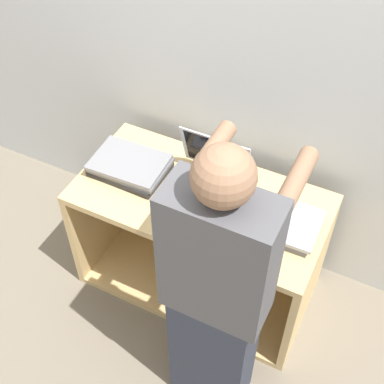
# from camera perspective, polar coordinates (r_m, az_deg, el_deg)

# --- Properties ---
(ground_plane) EXTENTS (12.00, 12.00, 0.00)m
(ground_plane) POSITION_cam_1_polar(r_m,az_deg,el_deg) (2.94, -1.93, -13.78)
(ground_plane) COLOR #756B5B
(wall_back) EXTENTS (8.00, 0.05, 2.40)m
(wall_back) POSITION_cam_1_polar(r_m,az_deg,el_deg) (2.50, 5.31, 13.73)
(wall_back) COLOR silver
(wall_back) RESTS_ON ground_plane
(cart) EXTENTS (1.21, 0.62, 0.70)m
(cart) POSITION_cam_1_polar(r_m,az_deg,el_deg) (2.84, 1.46, -4.33)
(cart) COLOR tan
(cart) RESTS_ON ground_plane
(laptop_open) EXTENTS (0.35, 0.33, 0.27)m
(laptop_open) POSITION_cam_1_polar(r_m,az_deg,el_deg) (2.53, 1.48, 1.16)
(laptop_open) COLOR #B7B7BC
(laptop_open) RESTS_ON cart
(laptop_stack_left) EXTENTS (0.37, 0.27, 0.08)m
(laptop_stack_left) POSITION_cam_1_polar(r_m,az_deg,el_deg) (2.64, -6.62, 2.77)
(laptop_stack_left) COLOR #232326
(laptop_stack_left) RESTS_ON cart
(laptop_stack_right) EXTENTS (0.38, 0.27, 0.06)m
(laptop_stack_right) POSITION_cam_1_polar(r_m,az_deg,el_deg) (2.43, 9.12, -3.05)
(laptop_stack_right) COLOR slate
(laptop_stack_right) RESTS_ON cart
(person) EXTENTS (0.40, 0.52, 1.55)m
(person) POSITION_cam_1_polar(r_m,az_deg,el_deg) (2.10, 2.66, -11.25)
(person) COLOR #2D3342
(person) RESTS_ON ground_plane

